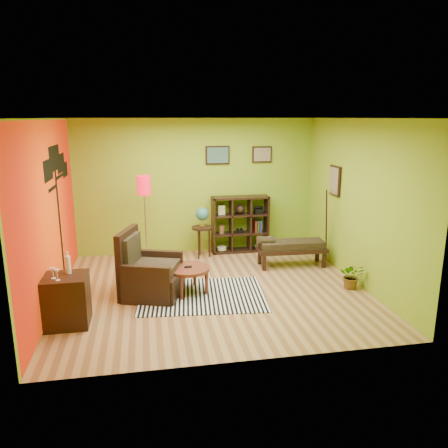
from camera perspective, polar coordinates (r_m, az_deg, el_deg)
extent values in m
plane|color=tan|center=(7.41, -1.36, -8.55)|extent=(5.00, 5.00, 0.00)
cube|color=#85AE23|center=(9.19, -3.64, 4.90)|extent=(5.00, 0.04, 2.80)
cube|color=#85AE23|center=(4.85, 2.75, -3.18)|extent=(5.00, 0.04, 2.80)
cube|color=#85AE23|center=(7.06, -21.90, 1.22)|extent=(0.04, 4.50, 2.80)
cube|color=#85AE23|center=(7.78, 17.10, 2.69)|extent=(0.04, 4.50, 2.80)
cube|color=white|center=(6.85, -1.50, 13.66)|extent=(5.00, 4.50, 0.04)
cube|color=#ED3F08|center=(7.06, -21.74, 1.23)|extent=(0.01, 4.45, 2.75)
cube|color=black|center=(7.66, -20.60, -0.44)|extent=(0.01, 0.14, 2.10)
cube|color=black|center=(7.00, -21.98, 6.52)|extent=(0.01, 0.65, 0.32)
cube|color=black|center=(7.53, -21.26, 8.02)|extent=(0.01, 0.85, 0.40)
cube|color=black|center=(8.03, -20.54, 7.45)|extent=(0.01, 0.70, 0.32)
cube|color=black|center=(8.38, -20.05, 6.69)|extent=(0.01, 0.50, 0.26)
cube|color=black|center=(9.15, -0.84, 8.99)|extent=(0.50, 0.03, 0.38)
cube|color=#497566|center=(9.12, -0.82, 8.97)|extent=(0.44, 0.01, 0.32)
cube|color=black|center=(9.35, 4.98, 9.04)|extent=(0.42, 0.03, 0.34)
cube|color=#9C8A69|center=(9.33, 5.02, 9.03)|extent=(0.36, 0.01, 0.28)
cube|color=black|center=(8.52, 14.28, 5.51)|extent=(0.03, 0.44, 0.56)
cube|color=#9C8A69|center=(8.51, 14.12, 5.51)|extent=(0.01, 0.38, 0.50)
cylinder|color=black|center=(8.64, 13.22, -0.21)|extent=(0.23, 0.34, 1.46)
cone|color=silver|center=(8.36, 13.90, 4.47)|extent=(0.08, 0.09, 0.16)
cube|color=white|center=(7.18, -2.88, -9.27)|extent=(2.15, 1.66, 0.01)
cylinder|color=maroon|center=(7.17, -4.71, -5.85)|extent=(0.71, 0.71, 0.05)
cylinder|color=maroon|center=(7.53, -3.85, -6.64)|extent=(0.06, 0.06, 0.38)
cylinder|color=maroon|center=(7.36, -6.99, -7.20)|extent=(0.06, 0.06, 0.38)
cylinder|color=maroon|center=(7.15, -2.30, -7.73)|extent=(0.06, 0.06, 0.38)
cylinder|color=maroon|center=(6.98, -5.58, -8.36)|extent=(0.06, 0.06, 0.38)
cube|color=black|center=(7.16, -4.72, -5.59)|extent=(0.12, 0.05, 0.02)
cube|color=black|center=(7.22, -9.19, -7.66)|extent=(1.09, 1.07, 0.39)
cube|color=black|center=(7.23, -12.43, -4.88)|extent=(0.36, 0.83, 1.08)
cube|color=black|center=(6.82, -10.21, -7.95)|extent=(0.78, 0.34, 0.63)
cube|color=black|center=(7.54, -8.33, -5.73)|extent=(0.78, 0.34, 0.63)
cube|color=#ECC477|center=(7.12, -9.04, -5.69)|extent=(0.86, 0.85, 0.14)
cube|color=#ECC477|center=(7.15, -11.92, -3.42)|extent=(0.28, 0.62, 0.49)
cube|color=black|center=(6.48, -19.93, -9.37)|extent=(0.60, 0.55, 0.71)
cylinder|color=white|center=(6.40, -19.69, -5.04)|extent=(0.07, 0.07, 0.25)
cylinder|color=white|center=(6.35, -19.81, -3.72)|extent=(0.02, 0.02, 0.07)
cylinder|color=white|center=(6.30, -21.39, -6.64)|extent=(0.06, 0.06, 0.01)
cylinder|color=white|center=(6.29, -21.43, -6.21)|extent=(0.01, 0.01, 0.09)
cone|color=white|center=(6.26, -21.49, -5.61)|extent=(0.07, 0.07, 0.06)
cylinder|color=white|center=(6.21, -20.89, -6.88)|extent=(0.06, 0.06, 0.01)
cylinder|color=white|center=(6.20, -20.93, -6.44)|extent=(0.01, 0.01, 0.09)
cone|color=white|center=(6.17, -20.98, -5.83)|extent=(0.07, 0.07, 0.06)
cylinder|color=silver|center=(8.68, -9.99, -5.25)|extent=(0.26, 0.26, 0.03)
cylinder|color=silver|center=(8.45, -10.21, -0.12)|extent=(0.02, 0.02, 1.63)
cylinder|color=red|center=(8.31, -10.43, 5.00)|extent=(0.25, 0.25, 0.36)
cylinder|color=black|center=(8.89, -2.85, -0.50)|extent=(0.43, 0.43, 0.04)
cylinder|color=black|center=(8.97, -1.93, -2.50)|extent=(0.03, 0.03, 0.60)
cylinder|color=black|center=(9.10, -3.20, -2.27)|extent=(0.03, 0.03, 0.60)
cylinder|color=black|center=(8.87, -3.34, -2.70)|extent=(0.03, 0.03, 0.60)
cylinder|color=gold|center=(8.88, -2.85, -0.23)|extent=(0.11, 0.11, 0.02)
cylinder|color=gold|center=(8.87, -2.86, 0.17)|extent=(0.02, 0.02, 0.11)
sphere|color=#1C6C9C|center=(8.83, -2.87, 1.33)|extent=(0.27, 0.27, 0.27)
cube|color=black|center=(9.18, -1.41, -0.18)|extent=(0.04, 0.35, 1.20)
cube|color=black|center=(9.42, 5.57, 0.12)|extent=(0.04, 0.35, 1.20)
cube|color=black|center=(9.44, 2.09, -3.45)|extent=(1.20, 0.35, 0.04)
cube|color=black|center=(9.16, 2.16, 3.50)|extent=(1.20, 0.35, 0.04)
cube|color=black|center=(9.24, 0.91, -0.08)|extent=(0.03, 0.33, 1.12)
cube|color=black|center=(9.33, 3.32, 0.02)|extent=(0.03, 0.33, 1.12)
cube|color=black|center=(9.33, 2.11, -1.22)|extent=(1.12, 0.33, 0.03)
cube|color=black|center=(9.24, 2.14, 1.18)|extent=(1.12, 0.33, 0.03)
cylinder|color=beige|center=(9.34, -0.30, -3.17)|extent=(0.20, 0.20, 0.07)
sphere|color=black|center=(9.21, 2.14, 1.97)|extent=(0.20, 0.20, 0.20)
cube|color=black|center=(9.32, 4.54, 1.69)|extent=(0.18, 0.15, 0.10)
cylinder|color=black|center=(9.31, 1.88, -0.82)|extent=(0.06, 0.12, 0.06)
cylinder|color=black|center=(9.32, 2.36, -0.79)|extent=(0.06, 0.12, 0.06)
ellipsoid|color=#384C26|center=(9.51, 4.46, -2.85)|extent=(0.18, 0.18, 0.09)
cylinder|color=brown|center=(9.23, -0.31, -0.74)|extent=(0.12, 0.12, 0.18)
cube|color=beige|center=(9.13, -0.31, 1.81)|extent=(0.14, 0.03, 0.20)
cube|color=maroon|center=(9.37, 4.09, -0.30)|extent=(0.04, 0.18, 0.26)
cube|color=#1E4C1E|center=(9.39, 4.42, -0.28)|extent=(0.04, 0.18, 0.26)
cube|color=navy|center=(9.40, 4.74, -0.27)|extent=(0.04, 0.18, 0.26)
cube|color=black|center=(8.53, 8.84, -3.31)|extent=(1.35, 0.53, 0.08)
cube|color=#ECC477|center=(8.50, 8.86, -2.64)|extent=(1.25, 0.47, 0.13)
cylinder|color=#ECC477|center=(8.34, 5.45, -2.17)|extent=(0.34, 0.18, 0.17)
cube|color=black|center=(8.94, 12.07, -3.90)|extent=(0.07, 0.07, 0.29)
cube|color=black|center=(8.61, 4.67, -4.30)|extent=(0.07, 0.07, 0.29)
cube|color=black|center=(8.60, 12.92, -4.65)|extent=(0.07, 0.07, 0.29)
cube|color=black|center=(8.26, 5.24, -5.11)|extent=(0.07, 0.07, 0.29)
imported|color=#26661E|center=(7.71, 16.34, -6.84)|extent=(0.54, 0.57, 0.35)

